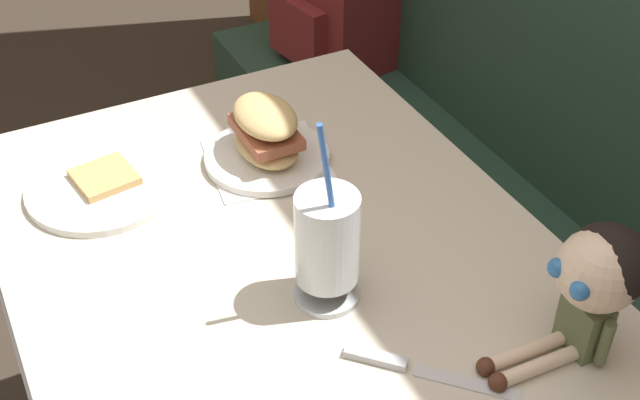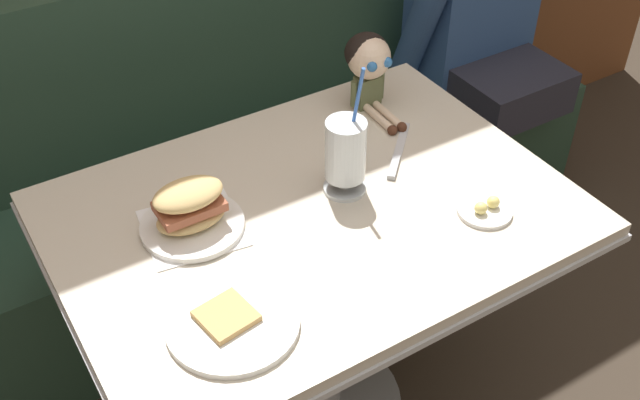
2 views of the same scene
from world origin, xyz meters
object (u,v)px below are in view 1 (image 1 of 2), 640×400
(sandwich_plate, at_px, (266,139))
(butter_knife, at_px, (400,365))
(seated_doll, at_px, (597,277))
(toast_plate, at_px, (102,186))
(milkshake_glass, at_px, (327,243))

(sandwich_plate, relative_size, butter_knife, 1.26)
(sandwich_plate, xyz_separation_m, seated_doll, (0.58, 0.20, 0.08))
(toast_plate, bearing_deg, seated_doll, 37.47)
(butter_knife, relative_size, seated_doll, 0.82)
(sandwich_plate, bearing_deg, seated_doll, 19.09)
(sandwich_plate, height_order, seated_doll, seated_doll)
(seated_doll, bearing_deg, milkshake_glass, -132.44)
(butter_knife, height_order, seated_doll, seated_doll)
(milkshake_glass, xyz_separation_m, seated_doll, (0.24, 0.26, 0.03))
(milkshake_glass, relative_size, seated_doll, 1.43)
(sandwich_plate, height_order, butter_knife, sandwich_plate)
(toast_plate, distance_m, sandwich_plate, 0.29)
(sandwich_plate, bearing_deg, butter_knife, -3.68)
(toast_plate, bearing_deg, milkshake_glass, 29.59)
(toast_plate, bearing_deg, butter_knife, 24.23)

